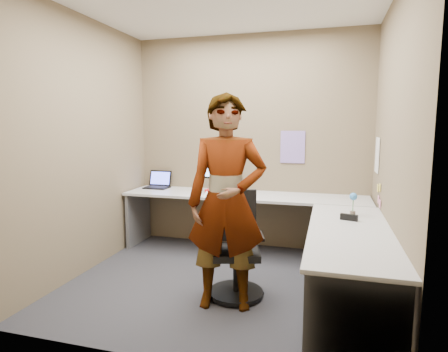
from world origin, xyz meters
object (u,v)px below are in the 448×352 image
(monitor, at_px, (219,169))
(office_chair, at_px, (236,254))
(desk, at_px, (272,220))
(person, at_px, (227,202))

(monitor, height_order, office_chair, monitor)
(desk, bearing_deg, person, -108.73)
(desk, bearing_deg, office_chair, -113.46)
(monitor, xyz_separation_m, office_chair, (0.50, -1.14, -0.65))
(desk, xyz_separation_m, person, (-0.27, -0.80, 0.33))
(office_chair, distance_m, person, 0.58)
(desk, relative_size, person, 1.62)
(person, bearing_deg, monitor, 98.61)
(monitor, relative_size, office_chair, 0.47)
(office_chair, xyz_separation_m, person, (-0.02, -0.23, 0.53))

